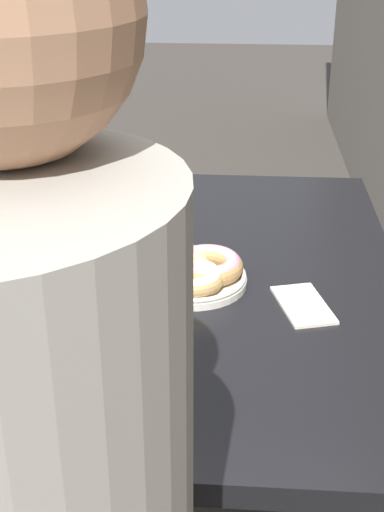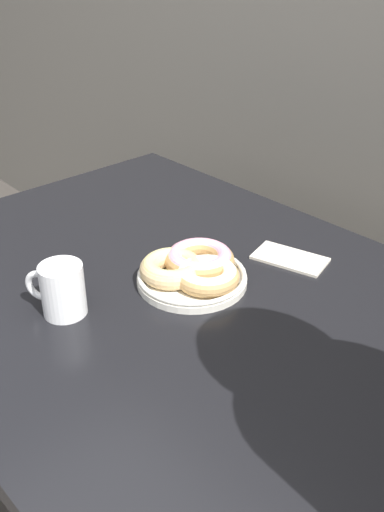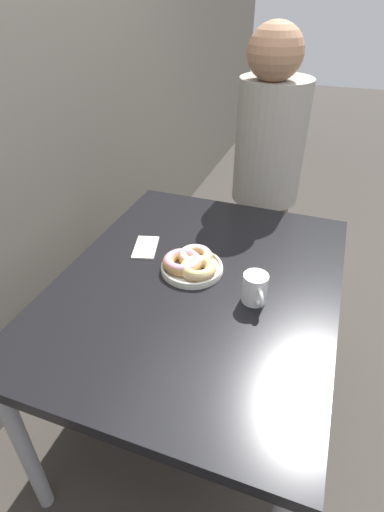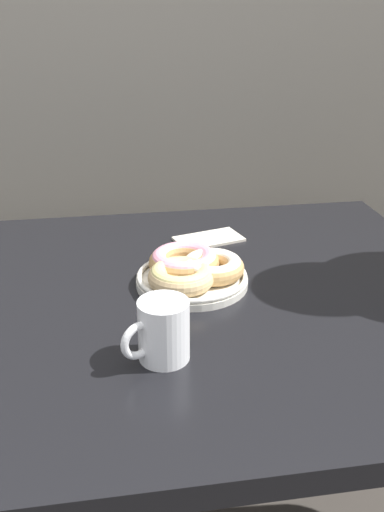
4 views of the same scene
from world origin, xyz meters
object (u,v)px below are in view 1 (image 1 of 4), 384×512
(dining_table, at_px, (175,303))
(donut_plate, at_px, (193,270))
(napkin, at_px, (303,305))
(coffee_mug, at_px, (80,239))

(dining_table, height_order, donut_plate, donut_plate)
(dining_table, height_order, napkin, napkin)
(donut_plate, bearing_deg, coffee_mug, -109.20)
(donut_plate, height_order, napkin, donut_plate)
(dining_table, distance_m, donut_plate, 0.12)
(dining_table, bearing_deg, coffee_mug, -100.11)
(donut_plate, xyz_separation_m, coffee_mug, (-0.08, -0.24, 0.02))
(dining_table, distance_m, coffee_mug, 0.23)
(dining_table, relative_size, napkin, 7.07)
(donut_plate, distance_m, napkin, 0.22)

